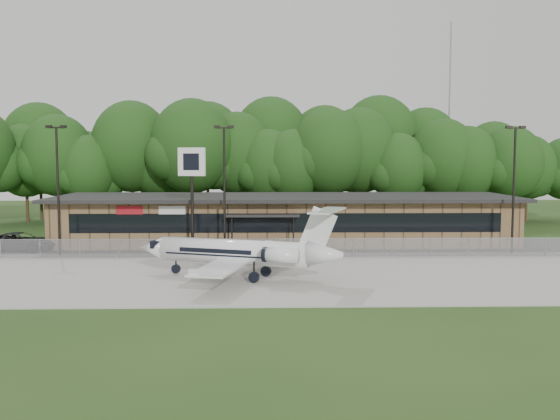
{
  "coord_description": "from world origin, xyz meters",
  "views": [
    {
      "loc": [
        -1.81,
        -32.56,
        7.75
      ],
      "look_at": [
        -0.73,
        12.0,
        3.97
      ],
      "focal_mm": 40.0,
      "sensor_mm": 36.0,
      "label": 1
    }
  ],
  "objects_px": {
    "pole_sign": "(192,173)",
    "suv": "(20,242)",
    "terminal": "(285,219)",
    "business_jet": "(241,253)"
  },
  "relations": [
    {
      "from": "business_jet",
      "to": "suv",
      "type": "height_order",
      "value": "business_jet"
    },
    {
      "from": "terminal",
      "to": "business_jet",
      "type": "xyz_separation_m",
      "value": [
        -3.31,
        -17.38,
        -0.48
      ]
    },
    {
      "from": "business_jet",
      "to": "suv",
      "type": "bearing_deg",
      "value": 166.34
    },
    {
      "from": "terminal",
      "to": "pole_sign",
      "type": "xyz_separation_m",
      "value": [
        -7.58,
        -7.14,
        4.34
      ]
    },
    {
      "from": "terminal",
      "to": "suv",
      "type": "relative_size",
      "value": 7.25
    },
    {
      "from": "terminal",
      "to": "business_jet",
      "type": "height_order",
      "value": "business_jet"
    },
    {
      "from": "business_jet",
      "to": "suv",
      "type": "xyz_separation_m",
      "value": [
        -18.69,
        12.37,
        -0.91
      ]
    },
    {
      "from": "pole_sign",
      "to": "suv",
      "type": "bearing_deg",
      "value": -174.27
    },
    {
      "from": "suv",
      "to": "pole_sign",
      "type": "height_order",
      "value": "pole_sign"
    },
    {
      "from": "terminal",
      "to": "pole_sign",
      "type": "distance_m",
      "value": 11.28
    }
  ]
}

